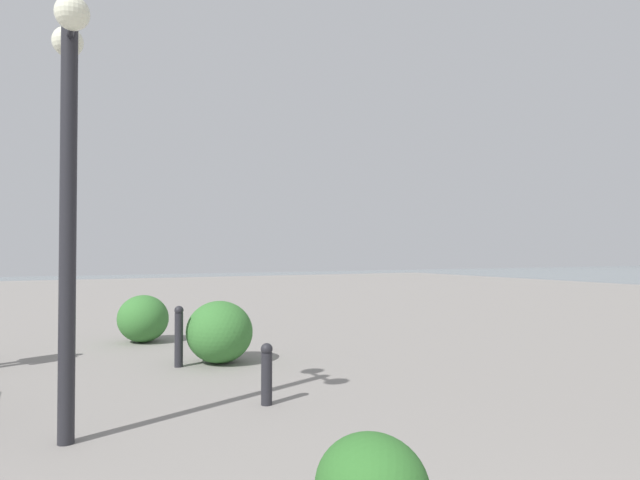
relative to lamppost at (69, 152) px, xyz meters
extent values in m
cylinder|color=#232328|center=(0.00, 0.00, -0.71)|extent=(0.14, 0.14, 3.63)
cylinder|color=#232328|center=(0.00, 0.00, 1.01)|extent=(0.70, 0.06, 0.06)
sphere|color=#EAEACC|center=(-0.35, 0.00, 1.09)|extent=(0.28, 0.28, 0.28)
sphere|color=#EAEACC|center=(0.35, 0.00, 1.09)|extent=(0.28, 0.28, 0.28)
cylinder|color=#232328|center=(0.35, -1.99, -2.24)|extent=(0.12, 0.12, 0.56)
sphere|color=#232328|center=(0.35, -1.99, -1.92)|extent=(0.13, 0.13, 0.13)
cylinder|color=#232328|center=(2.79, -1.60, -2.14)|extent=(0.12, 0.12, 0.77)
sphere|color=#232328|center=(2.79, -1.60, -1.71)|extent=(0.13, 0.13, 0.13)
ellipsoid|color=#387533|center=(2.81, -2.21, -2.06)|extent=(1.08, 0.97, 0.92)
ellipsoid|color=#387533|center=(5.30, -1.53, -2.09)|extent=(1.01, 0.91, 0.86)
camera|label=1|loc=(-5.31, 0.26, -0.87)|focal=31.40mm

